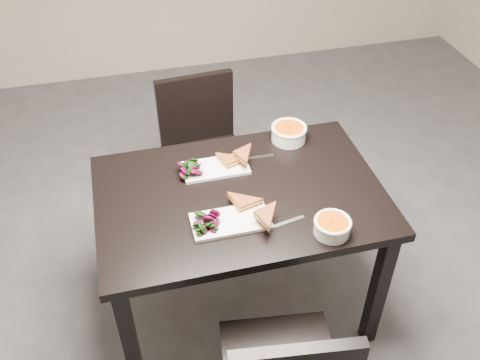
{
  "coord_description": "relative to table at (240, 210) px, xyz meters",
  "views": [
    {
      "loc": [
        -0.5,
        -1.64,
        2.24
      ],
      "look_at": [
        -0.09,
        -0.02,
        0.82
      ],
      "focal_mm": 40.07,
      "sensor_mm": 36.0,
      "label": 1
    }
  ],
  "objects": [
    {
      "name": "sandwich_near",
      "position": [
        -0.01,
        -0.15,
        0.14
      ],
      "size": [
        0.18,
        0.15,
        0.05
      ],
      "primitive_type": null,
      "rotation": [
        0.0,
        0.0,
        0.26
      ],
      "color": "#A65122",
      "rests_on": "plate_near"
    },
    {
      "name": "salad_near",
      "position": [
        -0.18,
        -0.16,
        0.14
      ],
      "size": [
        0.1,
        0.09,
        0.04
      ],
      "primitive_type": null,
      "color": "black",
      "rests_on": "plate_near"
    },
    {
      "name": "plate_near",
      "position": [
        -0.08,
        -0.16,
        0.11
      ],
      "size": [
        0.31,
        0.15,
        0.02
      ],
      "primitive_type": "cube",
      "color": "white",
      "rests_on": "table"
    },
    {
      "name": "sandwich_far",
      "position": [
        -0.0,
        0.16,
        0.14
      ],
      "size": [
        0.17,
        0.15,
        0.05
      ],
      "primitive_type": null,
      "rotation": [
        0.0,
        0.0,
        0.3
      ],
      "color": "#A65122",
      "rests_on": "plate_far"
    },
    {
      "name": "chair_far",
      "position": [
        -0.03,
        0.73,
        -0.17
      ],
      "size": [
        0.45,
        0.45,
        0.85
      ],
      "rotation": [
        0.0,
        0.0,
        0.08
      ],
      "color": "black",
      "rests_on": "ground"
    },
    {
      "name": "cutlery_near",
      "position": [
        0.12,
        -0.22,
        0.1
      ],
      "size": [
        0.18,
        0.05,
        0.0
      ],
      "primitive_type": "cube",
      "rotation": [
        0.0,
        0.0,
        0.19
      ],
      "color": "silver",
      "rests_on": "table"
    },
    {
      "name": "ground",
      "position": [
        0.09,
        0.02,
        -0.65
      ],
      "size": [
        5.0,
        5.0,
        0.0
      ],
      "primitive_type": "plane",
      "color": "#47474C",
      "rests_on": "ground"
    },
    {
      "name": "table",
      "position": [
        0.0,
        0.0,
        0.0
      ],
      "size": [
        1.2,
        0.8,
        0.75
      ],
      "color": "black",
      "rests_on": "ground"
    },
    {
      "name": "cutlery_far",
      "position": [
        0.12,
        0.21,
        0.1
      ],
      "size": [
        0.18,
        0.02,
        0.0
      ],
      "primitive_type": "cube",
      "rotation": [
        0.0,
        0.0,
        -0.05
      ],
      "color": "silver",
      "rests_on": "table"
    },
    {
      "name": "salad_far",
      "position": [
        -0.17,
        0.18,
        0.13
      ],
      "size": [
        0.09,
        0.08,
        0.04
      ],
      "primitive_type": null,
      "color": "black",
      "rests_on": "plate_far"
    },
    {
      "name": "soup_bowl_far",
      "position": [
        0.31,
        0.31,
        0.14
      ],
      "size": [
        0.17,
        0.17,
        0.07
      ],
      "color": "white",
      "rests_on": "table"
    },
    {
      "name": "plate_far",
      "position": [
        -0.07,
        0.18,
        0.11
      ],
      "size": [
        0.29,
        0.14,
        0.01
      ],
      "primitive_type": "cube",
      "color": "white",
      "rests_on": "table"
    },
    {
      "name": "soup_bowl_near",
      "position": [
        0.29,
        -0.31,
        0.14
      ],
      "size": [
        0.14,
        0.14,
        0.07
      ],
      "color": "white",
      "rests_on": "table"
    }
  ]
}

